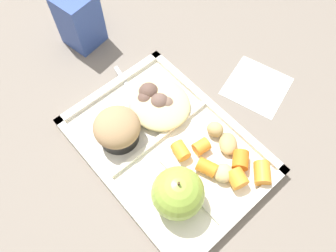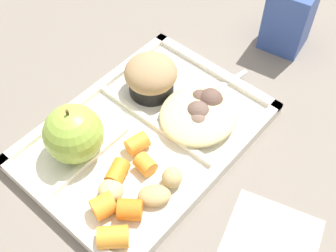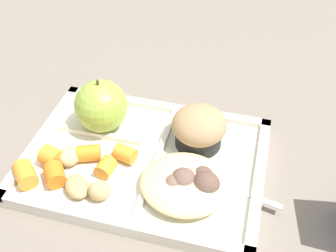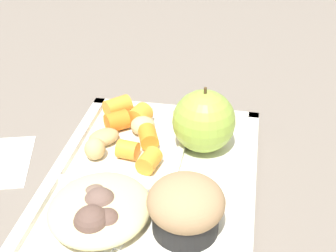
{
  "view_description": "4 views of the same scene",
  "coord_description": "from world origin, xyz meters",
  "px_view_note": "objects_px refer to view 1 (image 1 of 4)",
  "views": [
    {
      "loc": [
        -0.17,
        0.15,
        0.5
      ],
      "look_at": [
        0.01,
        -0.01,
        0.06
      ],
      "focal_mm": 35.0,
      "sensor_mm": 36.0,
      "label": 1
    },
    {
      "loc": [
        -0.24,
        -0.24,
        0.47
      ],
      "look_at": [
        0.01,
        -0.03,
        0.05
      ],
      "focal_mm": 45.67,
      "sensor_mm": 36.0,
      "label": 2
    },
    {
      "loc": [
        0.12,
        -0.35,
        0.42
      ],
      "look_at": [
        0.03,
        0.01,
        0.07
      ],
      "focal_mm": 43.09,
      "sensor_mm": 36.0,
      "label": 3
    },
    {
      "loc": [
        0.4,
        0.09,
        0.35
      ],
      "look_at": [
        -0.03,
        0.01,
        0.07
      ],
      "focal_mm": 50.76,
      "sensor_mm": 36.0,
      "label": 4
    }
  ],
  "objects_px": {
    "lunch_tray": "(167,147)",
    "milk_carton": "(79,20)",
    "green_apple": "(178,193)",
    "plastic_fork": "(135,98)",
    "bran_muffin": "(117,129)"
  },
  "relations": [
    {
      "from": "lunch_tray",
      "to": "milk_carton",
      "type": "distance_m",
      "value": 0.3
    },
    {
      "from": "green_apple",
      "to": "plastic_fork",
      "type": "distance_m",
      "value": 0.2
    },
    {
      "from": "bran_muffin",
      "to": "milk_carton",
      "type": "distance_m",
      "value": 0.24
    },
    {
      "from": "green_apple",
      "to": "bran_muffin",
      "type": "relative_size",
      "value": 1.11
    },
    {
      "from": "bran_muffin",
      "to": "milk_carton",
      "type": "relative_size",
      "value": 0.7
    },
    {
      "from": "green_apple",
      "to": "bran_muffin",
      "type": "height_order",
      "value": "green_apple"
    },
    {
      "from": "lunch_tray",
      "to": "milk_carton",
      "type": "height_order",
      "value": "milk_carton"
    },
    {
      "from": "green_apple",
      "to": "bran_muffin",
      "type": "xyz_separation_m",
      "value": [
        0.14,
        0.0,
        -0.01
      ]
    },
    {
      "from": "lunch_tray",
      "to": "bran_muffin",
      "type": "height_order",
      "value": "bran_muffin"
    },
    {
      "from": "green_apple",
      "to": "milk_carton",
      "type": "distance_m",
      "value": 0.38
    },
    {
      "from": "plastic_fork",
      "to": "milk_carton",
      "type": "bearing_deg",
      "value": -5.53
    },
    {
      "from": "green_apple",
      "to": "plastic_fork",
      "type": "relative_size",
      "value": 0.61
    },
    {
      "from": "bran_muffin",
      "to": "lunch_tray",
      "type": "bearing_deg",
      "value": -143.33
    },
    {
      "from": "bran_muffin",
      "to": "green_apple",
      "type": "bearing_deg",
      "value": 180.0
    },
    {
      "from": "lunch_tray",
      "to": "bran_muffin",
      "type": "bearing_deg",
      "value": 36.67
    }
  ]
}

